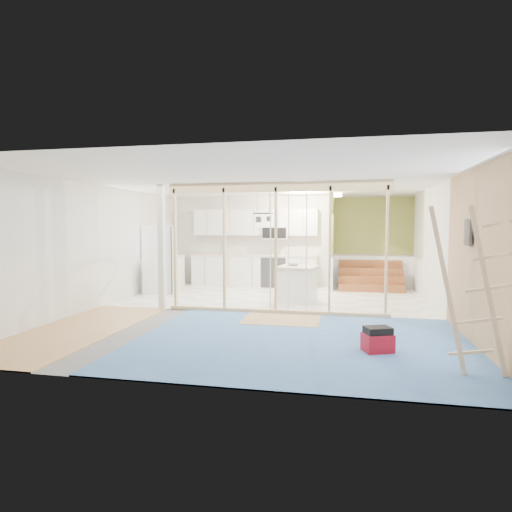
% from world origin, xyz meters
% --- Properties ---
extents(room, '(7.01, 8.01, 2.61)m').
position_xyz_m(room, '(0.00, 0.00, 1.30)').
color(room, slate).
rests_on(room, ground).
extents(floor_overlays, '(7.00, 8.00, 0.03)m').
position_xyz_m(floor_overlays, '(0.07, 0.06, 0.01)').
color(floor_overlays, white).
rests_on(floor_overlays, room).
extents(stud_frame, '(4.66, 0.14, 2.60)m').
position_xyz_m(stud_frame, '(-0.24, -0.00, 1.59)').
color(stud_frame, '#DCB886').
rests_on(stud_frame, room).
extents(base_cabinets, '(4.45, 2.24, 0.93)m').
position_xyz_m(base_cabinets, '(-1.61, 3.36, 0.47)').
color(base_cabinets, white).
rests_on(base_cabinets, room).
extents(upper_cabinets, '(3.60, 0.41, 0.85)m').
position_xyz_m(upper_cabinets, '(-0.84, 3.82, 1.82)').
color(upper_cabinets, white).
rests_on(upper_cabinets, room).
extents(green_partition, '(2.25, 1.51, 2.60)m').
position_xyz_m(green_partition, '(2.04, 3.66, 0.94)').
color(green_partition, olive).
rests_on(green_partition, room).
extents(pot_rack, '(0.52, 0.52, 0.72)m').
position_xyz_m(pot_rack, '(-0.31, 1.89, 2.00)').
color(pot_rack, black).
rests_on(pot_rack, room).
extents(sheathing_panel, '(0.02, 4.00, 2.60)m').
position_xyz_m(sheathing_panel, '(3.48, -2.00, 1.30)').
color(sheathing_panel, tan).
rests_on(sheathing_panel, room).
extents(electrical_panel, '(0.04, 0.30, 0.40)m').
position_xyz_m(electrical_panel, '(3.43, -1.40, 1.65)').
color(electrical_panel, '#3A3A3F').
rests_on(electrical_panel, room).
extents(ceiling_light, '(0.32, 0.32, 0.08)m').
position_xyz_m(ceiling_light, '(1.40, 3.00, 2.54)').
color(ceiling_light, '#FFEABF').
rests_on(ceiling_light, room).
extents(fridge, '(0.94, 0.91, 1.76)m').
position_xyz_m(fridge, '(-3.05, 2.01, 0.88)').
color(fridge, white).
rests_on(fridge, room).
extents(island, '(0.97, 0.97, 0.84)m').
position_xyz_m(island, '(0.60, 1.31, 0.42)').
color(island, white).
rests_on(island, room).
extents(bowl, '(0.34, 0.34, 0.07)m').
position_xyz_m(bowl, '(0.49, 1.43, 0.87)').
color(bowl, silver).
rests_on(bowl, island).
extents(soap_bottle_a, '(0.14, 0.14, 0.27)m').
position_xyz_m(soap_bottle_a, '(-1.89, 3.81, 1.07)').
color(soap_bottle_a, '#9DA3AF').
rests_on(soap_bottle_a, base_cabinets).
extents(soap_bottle_b, '(0.11, 0.11, 0.21)m').
position_xyz_m(soap_bottle_b, '(-0.06, 3.67, 1.04)').
color(soap_bottle_b, white).
rests_on(soap_bottle_b, base_cabinets).
extents(toolbox, '(0.46, 0.41, 0.36)m').
position_xyz_m(toolbox, '(2.08, -2.33, 0.17)').
color(toolbox, maroon).
rests_on(toolbox, room).
extents(ladder, '(1.05, 0.15, 1.96)m').
position_xyz_m(ladder, '(3.07, -3.02, 1.01)').
color(ladder, '#DBB286').
rests_on(ladder, room).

